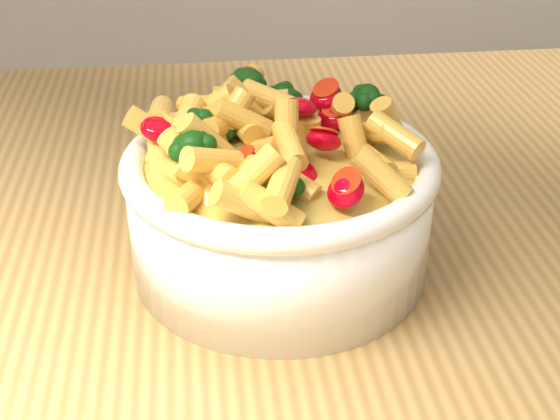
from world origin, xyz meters
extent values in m
cube|color=tan|center=(0.00, 0.00, 0.88)|extent=(1.20, 0.80, 0.04)
cylinder|color=white|center=(-0.02, -0.05, 0.94)|extent=(0.22, 0.22, 0.09)
ellipsoid|color=white|center=(-0.02, -0.05, 0.92)|extent=(0.20, 0.20, 0.03)
torus|color=white|center=(-0.02, -0.05, 0.99)|extent=(0.22, 0.22, 0.02)
ellipsoid|color=#F6D753|center=(-0.02, -0.05, 0.99)|extent=(0.19, 0.19, 0.02)
camera|label=1|loc=(-0.07, -0.54, 1.23)|focal=50.00mm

